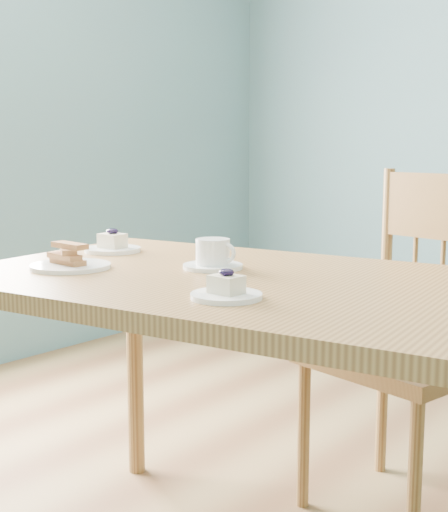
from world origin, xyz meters
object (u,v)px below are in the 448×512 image
(dining_table, at_px, (262,312))
(biscotti_plate, at_px, (70,261))
(cheesecake_plate_near, at_px, (226,291))
(coffee_cup, at_px, (213,256))
(cheesecake_plate_far, at_px, (113,246))
(dining_chair, at_px, (410,341))

(dining_table, distance_m, biscotti_plate, 0.51)
(cheesecake_plate_near, xyz_separation_m, coffee_cup, (-0.25, 0.26, 0.02))
(cheesecake_plate_near, height_order, biscotti_plate, biscotti_plate)
(cheesecake_plate_far, distance_m, coffee_cup, 0.42)
(biscotti_plate, bearing_deg, coffee_cup, 39.31)
(dining_chair, height_order, coffee_cup, dining_chair)
(dining_chair, distance_m, cheesecake_plate_far, 0.93)
(cheesecake_plate_far, relative_size, coffee_cup, 1.08)
(dining_chair, height_order, biscotti_plate, dining_chair)
(cheesecake_plate_near, bearing_deg, cheesecake_plate_far, 156.77)
(dining_chair, relative_size, coffee_cup, 6.78)
(dining_chair, bearing_deg, cheesecake_plate_near, -80.26)
(dining_table, distance_m, coffee_cup, 0.21)
(cheesecake_plate_near, distance_m, coffee_cup, 0.36)
(biscotti_plate, bearing_deg, dining_table, 23.21)
(cheesecake_plate_far, height_order, biscotti_plate, cheesecake_plate_far)
(dining_table, xyz_separation_m, cheesecake_plate_near, (0.08, -0.22, 0.09))
(coffee_cup, bearing_deg, cheesecake_plate_near, -51.63)
(coffee_cup, xyz_separation_m, biscotti_plate, (-0.28, -0.23, -0.01))
(coffee_cup, height_order, biscotti_plate, coffee_cup)
(dining_table, distance_m, cheesecake_plate_far, 0.61)
(coffee_cup, distance_m, biscotti_plate, 0.36)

